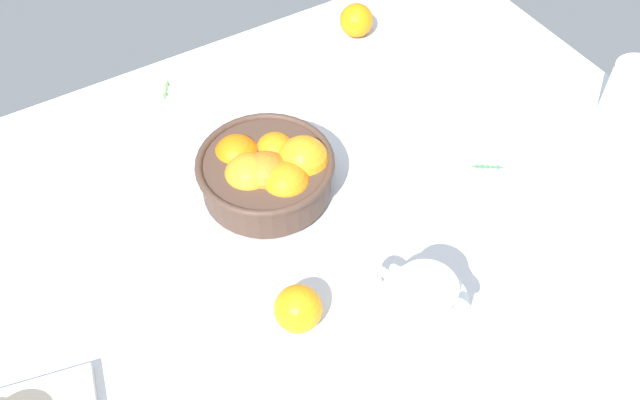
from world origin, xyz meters
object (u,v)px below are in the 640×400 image
juice_glass (629,96)px  loose_orange_2 (298,309)px  juice_pitcher (418,325)px  fruit_bowl (268,173)px  loose_orange_0 (356,20)px

juice_glass → loose_orange_2: (-68.86, -6.54, -1.26)cm
juice_glass → juice_pitcher: bearing=-162.8°
fruit_bowl → loose_orange_2: fruit_bowl is taller
juice_glass → loose_orange_2: 69.18cm
juice_glass → loose_orange_2: juice_glass is taller
fruit_bowl → loose_orange_0: bearing=39.0°
loose_orange_0 → juice_pitcher: bearing=-116.3°
juice_glass → loose_orange_0: size_ratio=1.63×
fruit_bowl → juice_glass: size_ratio=2.00×
fruit_bowl → juice_pitcher: (3.71, -33.85, 1.07)cm
fruit_bowl → juice_pitcher: bearing=-83.8°
loose_orange_0 → loose_orange_2: loose_orange_2 is taller
juice_pitcher → loose_orange_2: (-11.31, 11.32, -2.54)cm
juice_pitcher → loose_orange_2: 16.20cm
fruit_bowl → loose_orange_2: size_ratio=3.22×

